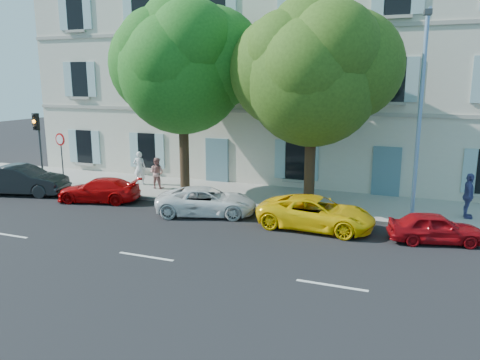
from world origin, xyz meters
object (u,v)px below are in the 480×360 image
at_px(car_white_coupe, 207,201).
at_px(car_yellow_supercar, 316,213).
at_px(tree_left, 182,71).
at_px(traffic_light, 38,133).
at_px(car_dark_sedan, 22,180).
at_px(car_red_hatchback, 435,228).
at_px(tree_right, 313,79).
at_px(road_sign, 61,148).
at_px(pedestrian_b, 157,173).
at_px(street_lamp, 420,107).
at_px(pedestrian_a, 140,168).
at_px(car_red_coupe, 99,190).
at_px(pedestrian_c, 468,196).

xyz_separation_m(car_white_coupe, car_yellow_supercar, (4.71, -0.19, 0.03)).
relative_size(tree_left, traffic_light, 2.43).
height_order(car_dark_sedan, car_red_hatchback, car_dark_sedan).
relative_size(car_yellow_supercar, tree_right, 0.52).
distance_m(car_white_coupe, traffic_light, 10.86).
distance_m(road_sign, pedestrian_b, 5.10).
relative_size(tree_left, pedestrian_b, 5.72).
relative_size(car_red_hatchback, street_lamp, 0.40).
distance_m(tree_left, pedestrian_b, 5.43).
relative_size(tree_left, street_lamp, 1.16).
distance_m(car_dark_sedan, car_red_hatchback, 18.96).
bearing_deg(tree_left, pedestrian_b, 162.90).
height_order(car_red_hatchback, pedestrian_b, pedestrian_b).
bearing_deg(traffic_light, pedestrian_a, 19.23).
xyz_separation_m(traffic_light, pedestrian_a, (5.00, 1.74, -1.83)).
height_order(car_red_coupe, street_lamp, street_lamp).
distance_m(tree_right, pedestrian_c, 7.79).
bearing_deg(car_red_hatchback, traffic_light, 70.28).
xyz_separation_m(street_lamp, pedestrian_a, (-13.61, 1.86, -3.57)).
bearing_deg(road_sign, pedestrian_b, 16.66).
relative_size(car_dark_sedan, car_red_coupe, 1.16).
height_order(traffic_light, road_sign, traffic_light).
xyz_separation_m(car_white_coupe, road_sign, (-8.92, 1.54, 1.57)).
height_order(car_white_coupe, traffic_light, traffic_light).
bearing_deg(car_red_coupe, tree_right, 87.07).
height_order(car_dark_sedan, tree_left, tree_left).
bearing_deg(car_red_coupe, pedestrian_a, 164.67).
distance_m(car_yellow_supercar, pedestrian_b, 9.43).
relative_size(car_red_coupe, pedestrian_b, 2.41).
height_order(car_dark_sedan, car_yellow_supercar, car_dark_sedan).
bearing_deg(tree_right, car_red_coupe, -169.67).
xyz_separation_m(tree_left, street_lamp, (10.38, -0.82, -1.39)).
xyz_separation_m(car_red_hatchback, traffic_light, (-19.41, 1.91, 2.32)).
height_order(car_white_coupe, street_lamp, street_lamp).
bearing_deg(pedestrian_c, tree_right, 99.25).
height_order(car_red_hatchback, pedestrian_c, pedestrian_c).
distance_m(street_lamp, pedestrian_b, 12.91).
height_order(car_white_coupe, car_red_hatchback, car_white_coupe).
bearing_deg(tree_right, car_red_hatchback, -23.07).
xyz_separation_m(car_red_hatchback, tree_right, (-4.98, 2.12, 5.09)).
xyz_separation_m(car_dark_sedan, tree_left, (7.78, 2.45, 5.26)).
relative_size(car_white_coupe, road_sign, 1.51).
height_order(car_white_coupe, car_yellow_supercar, car_yellow_supercar).
xyz_separation_m(tree_right, road_sign, (-12.86, -0.34, -3.47)).
bearing_deg(street_lamp, pedestrian_c, 33.08).
bearing_deg(car_yellow_supercar, traffic_light, 85.20).
bearing_deg(pedestrian_c, car_red_hatchback, 158.24).
bearing_deg(tree_left, pedestrian_c, 2.39).
xyz_separation_m(car_dark_sedan, pedestrian_b, (5.86, 3.04, 0.21)).
bearing_deg(road_sign, street_lamp, 0.04).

